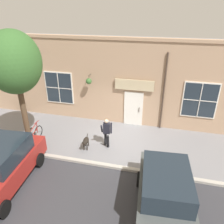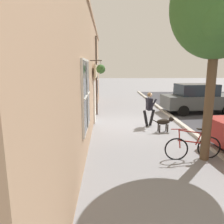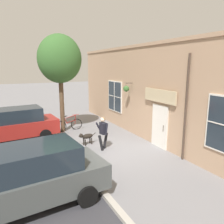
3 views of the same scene
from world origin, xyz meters
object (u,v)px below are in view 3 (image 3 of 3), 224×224
fire_hydrant (53,122)px  parked_car_nearest_curb (16,124)px  leaning_bicycle (69,125)px  dog_on_leash (86,136)px  parked_car_mid_block (32,176)px  street_tree_by_curb (60,60)px  pedestrian_walking (103,130)px

fire_hydrant → parked_car_nearest_curb: bearing=35.6°
leaning_bicycle → fire_hydrant: 1.33m
dog_on_leash → parked_car_mid_block: size_ratio=0.23×
street_tree_by_curb → parked_car_nearest_curb: (2.64, 0.59, -3.37)m
pedestrian_walking → parked_car_nearest_curb: 4.86m
dog_on_leash → leaning_bicycle: bearing=-88.0°
dog_on_leash → parked_car_nearest_curb: bearing=-37.4°
dog_on_leash → fire_hydrant: bearing=-78.3°
parked_car_mid_block → fire_hydrant: parked_car_mid_block is taller
pedestrian_walking → street_tree_by_curb: 5.19m
parked_car_mid_block → fire_hydrant: size_ratio=5.75×
leaning_bicycle → pedestrian_walking: bearing=98.8°
parked_car_nearest_curb → fire_hydrant: parked_car_nearest_curb is taller
leaning_bicycle → fire_hydrant: (0.72, -1.11, 0.02)m
parked_car_mid_block → street_tree_by_curb: bearing=-111.0°
street_tree_by_curb → parked_car_nearest_curb: bearing=12.6°
pedestrian_walking → dog_on_leash: (0.49, -0.96, -0.51)m
parked_car_nearest_curb → fire_hydrant: 2.80m
dog_on_leash → street_tree_by_curb: 4.84m
dog_on_leash → parked_car_nearest_curb: (3.07, -2.35, 0.44)m
street_tree_by_curb → parked_car_nearest_curb: size_ratio=1.29×
dog_on_leash → fire_hydrant: 4.04m
leaning_bicycle → parked_car_mid_block: 7.40m
street_tree_by_curb → fire_hydrant: 4.01m
dog_on_leash → parked_car_mid_block: 4.99m
parked_car_mid_block → fire_hydrant: 8.20m
dog_on_leash → parked_car_mid_block: bearing=52.0°
leaning_bicycle → dog_on_leash: bearing=92.0°
pedestrian_walking → street_tree_by_curb: size_ratio=0.28×
dog_on_leash → street_tree_by_curb: size_ratio=0.18×
pedestrian_walking → street_tree_by_curb: street_tree_by_curb is taller
dog_on_leash → fire_hydrant: fire_hydrant is taller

